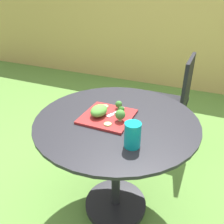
{
  "coord_description": "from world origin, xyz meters",
  "views": [
    {
      "loc": [
        0.45,
        -1.09,
        1.43
      ],
      "look_at": [
        -0.03,
        -0.01,
        0.78
      ],
      "focal_mm": 37.34,
      "sensor_mm": 36.0,
      "label": 1
    }
  ],
  "objects_px": {
    "patio_chair": "(173,96)",
    "salad_plate": "(108,116)",
    "fork": "(114,113)",
    "drinking_glass": "(132,136)"
  },
  "relations": [
    {
      "from": "salad_plate",
      "to": "drinking_glass",
      "type": "height_order",
      "value": "drinking_glass"
    },
    {
      "from": "drinking_glass",
      "to": "fork",
      "type": "bearing_deg",
      "value": 128.92
    },
    {
      "from": "patio_chair",
      "to": "fork",
      "type": "height_order",
      "value": "patio_chair"
    },
    {
      "from": "salad_plate",
      "to": "drinking_glass",
      "type": "distance_m",
      "value": 0.31
    },
    {
      "from": "fork",
      "to": "drinking_glass",
      "type": "bearing_deg",
      "value": -51.08
    },
    {
      "from": "patio_chair",
      "to": "fork",
      "type": "relative_size",
      "value": 5.91
    },
    {
      "from": "patio_chair",
      "to": "fork",
      "type": "distance_m",
      "value": 0.95
    },
    {
      "from": "salad_plate",
      "to": "fork",
      "type": "distance_m",
      "value": 0.05
    },
    {
      "from": "patio_chair",
      "to": "salad_plate",
      "type": "xyz_separation_m",
      "value": [
        -0.23,
        -0.94,
        0.22
      ]
    },
    {
      "from": "patio_chair",
      "to": "salad_plate",
      "type": "relative_size",
      "value": 3.16
    }
  ]
}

